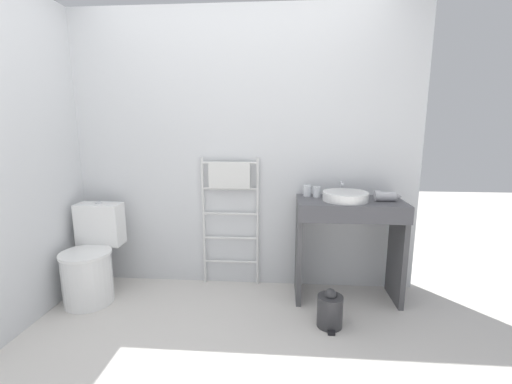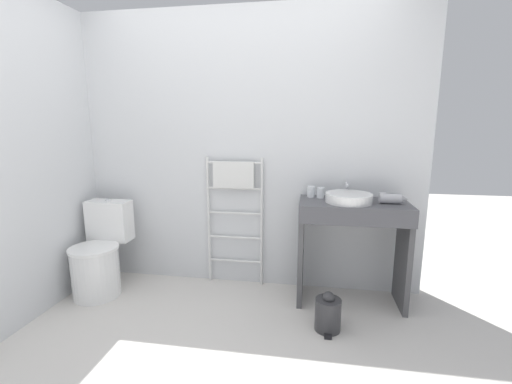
{
  "view_description": "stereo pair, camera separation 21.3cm",
  "coord_description": "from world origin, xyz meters",
  "px_view_note": "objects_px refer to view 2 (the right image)",
  "views": [
    {
      "loc": [
        0.38,
        -1.61,
        1.43
      ],
      "look_at": [
        0.19,
        0.87,
        0.94
      ],
      "focal_mm": 24.0,
      "sensor_mm": 36.0,
      "label": 1
    },
    {
      "loc": [
        0.59,
        -1.59,
        1.43
      ],
      "look_at": [
        0.19,
        0.87,
        0.94
      ],
      "focal_mm": 24.0,
      "sensor_mm": 36.0,
      "label": 2
    }
  ],
  "objects_px": {
    "toilet": "(100,257)",
    "sink_basin": "(349,198)",
    "cup_near_wall": "(311,192)",
    "towel_radiator": "(234,194)",
    "hair_dryer": "(391,198)",
    "trash_bin": "(328,313)",
    "cup_near_edge": "(321,193)"
  },
  "relations": [
    {
      "from": "towel_radiator",
      "to": "hair_dryer",
      "type": "relative_size",
      "value": 5.5
    },
    {
      "from": "towel_radiator",
      "to": "cup_near_edge",
      "type": "distance_m",
      "value": 0.75
    },
    {
      "from": "cup_near_wall",
      "to": "hair_dryer",
      "type": "bearing_deg",
      "value": -12.53
    },
    {
      "from": "hair_dryer",
      "to": "cup_near_edge",
      "type": "bearing_deg",
      "value": 168.04
    },
    {
      "from": "towel_radiator",
      "to": "hair_dryer",
      "type": "bearing_deg",
      "value": -8.22
    },
    {
      "from": "towel_radiator",
      "to": "hair_dryer",
      "type": "height_order",
      "value": "towel_radiator"
    },
    {
      "from": "hair_dryer",
      "to": "trash_bin",
      "type": "relative_size",
      "value": 0.73
    },
    {
      "from": "toilet",
      "to": "sink_basin",
      "type": "xyz_separation_m",
      "value": [
        2.06,
        0.15,
        0.56
      ]
    },
    {
      "from": "toilet",
      "to": "cup_near_edge",
      "type": "bearing_deg",
      "value": 8.48
    },
    {
      "from": "sink_basin",
      "to": "cup_near_wall",
      "type": "distance_m",
      "value": 0.33
    },
    {
      "from": "cup_near_edge",
      "to": "trash_bin",
      "type": "bearing_deg",
      "value": -82.95
    },
    {
      "from": "cup_near_wall",
      "to": "sink_basin",
      "type": "bearing_deg",
      "value": -27.43
    },
    {
      "from": "toilet",
      "to": "hair_dryer",
      "type": "relative_size",
      "value": 3.72
    },
    {
      "from": "trash_bin",
      "to": "cup_near_edge",
      "type": "bearing_deg",
      "value": 97.05
    },
    {
      "from": "hair_dryer",
      "to": "trash_bin",
      "type": "xyz_separation_m",
      "value": [
        -0.46,
        -0.43,
        -0.76
      ]
    },
    {
      "from": "sink_basin",
      "to": "hair_dryer",
      "type": "bearing_deg",
      "value": 2.75
    },
    {
      "from": "trash_bin",
      "to": "sink_basin",
      "type": "bearing_deg",
      "value": 70.54
    },
    {
      "from": "cup_near_edge",
      "to": "hair_dryer",
      "type": "height_order",
      "value": "cup_near_edge"
    },
    {
      "from": "sink_basin",
      "to": "trash_bin",
      "type": "height_order",
      "value": "sink_basin"
    },
    {
      "from": "toilet",
      "to": "cup_near_wall",
      "type": "relative_size",
      "value": 8.55
    },
    {
      "from": "toilet",
      "to": "cup_near_wall",
      "type": "bearing_deg",
      "value": 9.56
    },
    {
      "from": "toilet",
      "to": "cup_near_wall",
      "type": "distance_m",
      "value": 1.88
    },
    {
      "from": "toilet",
      "to": "sink_basin",
      "type": "height_order",
      "value": "sink_basin"
    },
    {
      "from": "toilet",
      "to": "towel_radiator",
      "type": "relative_size",
      "value": 0.68
    },
    {
      "from": "cup_near_wall",
      "to": "trash_bin",
      "type": "distance_m",
      "value": 0.96
    },
    {
      "from": "sink_basin",
      "to": "hair_dryer",
      "type": "height_order",
      "value": "hair_dryer"
    },
    {
      "from": "towel_radiator",
      "to": "cup_near_wall",
      "type": "height_order",
      "value": "towel_radiator"
    },
    {
      "from": "sink_basin",
      "to": "towel_radiator",
      "type": "bearing_deg",
      "value": 168.22
    },
    {
      "from": "cup_near_edge",
      "to": "toilet",
      "type": "bearing_deg",
      "value": -171.52
    },
    {
      "from": "toilet",
      "to": "cup_near_edge",
      "type": "relative_size",
      "value": 9.08
    },
    {
      "from": "sink_basin",
      "to": "cup_near_edge",
      "type": "relative_size",
      "value": 4.13
    },
    {
      "from": "cup_near_edge",
      "to": "sink_basin",
      "type": "bearing_deg",
      "value": -31.01
    }
  ]
}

